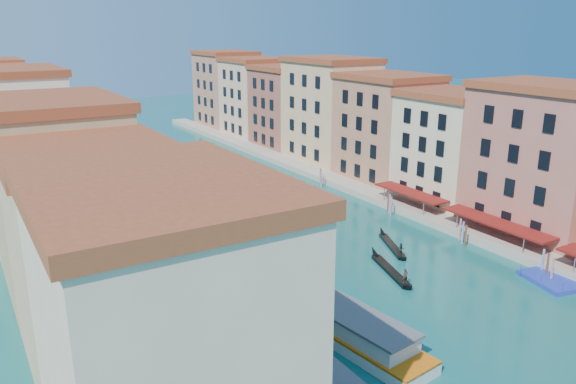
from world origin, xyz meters
The scene contains 14 objects.
left_bank_palazzos centered at (-26.00, 64.68, 9.71)m, with size 12.80×128.40×21.00m.
right_bank_palazzos centered at (30.00, 65.00, 9.75)m, with size 12.80×128.40×21.00m.
quay centered at (22.00, 65.00, 0.50)m, with size 4.00×140.00×1.00m, color #AC9C8A.
restaurant_awnings centered at (22.19, 23.00, 2.99)m, with size 3.20×44.55×3.12m.
vaporetto_stop centered at (-16.00, 12.00, 1.44)m, with size 5.40×16.40×3.65m.
mooring_poles_right centered at (19.10, 28.80, 1.30)m, with size 1.44×54.24×3.20m.
vaporetto_near centered at (-7.47, 16.22, 1.28)m, with size 6.72×19.51×2.84m.
vaporetto_far centered at (-9.06, 60.31, 1.39)m, with size 5.95×21.07×3.10m.
gondola_fore centered at (5.34, 23.90, 0.38)m, with size 4.08×11.05×2.25m.
gondola_right centered at (10.39, 29.31, 0.40)m, with size 4.94×9.99×2.11m.
gondola_far centered at (7.85, 54.67, 0.32)m, with size 3.08×11.12×1.59m.
motorboat_mid centered at (1.03, 43.29, 0.61)m, with size 2.58×7.62×1.57m.
motorboat_far centered at (8.31, 82.55, 0.59)m, with size 3.47×7.66×1.53m.
blue_dock centered at (18.50, 13.00, 0.25)m, with size 5.25×6.79×0.51m.
Camera 1 is at (-34.56, -19.77, 26.59)m, focal length 35.00 mm.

